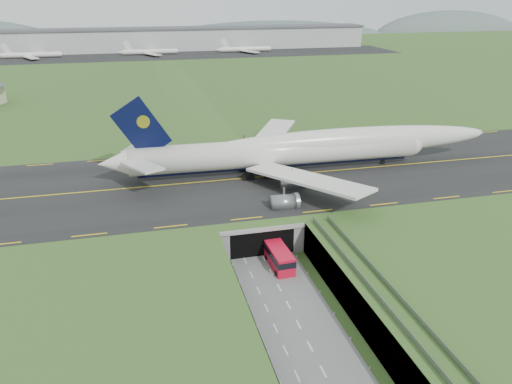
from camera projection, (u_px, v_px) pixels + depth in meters
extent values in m
plane|color=#2F4E1F|center=(274.00, 279.00, 84.63)|extent=(900.00, 900.00, 0.00)
cube|color=gray|center=(274.00, 264.00, 83.51)|extent=(800.00, 800.00, 6.00)
cube|color=slate|center=(287.00, 304.00, 77.85)|extent=(12.00, 75.00, 0.20)
cube|color=black|center=(234.00, 179.00, 112.04)|extent=(800.00, 44.00, 0.18)
cube|color=gray|center=(249.00, 206.00, 99.66)|extent=(16.00, 22.00, 1.00)
cube|color=gray|center=(214.00, 221.00, 99.04)|extent=(2.00, 22.00, 6.00)
cube|color=gray|center=(282.00, 214.00, 102.16)|extent=(2.00, 22.00, 6.00)
cube|color=black|center=(255.00, 230.00, 96.29)|extent=(12.00, 12.00, 5.00)
cube|color=#A8A8A3|center=(263.00, 229.00, 89.68)|extent=(17.00, 0.50, 0.80)
cube|color=#A8A8A3|center=(389.00, 303.00, 68.27)|extent=(3.00, 53.00, 0.50)
cube|color=gray|center=(380.00, 300.00, 67.67)|extent=(0.06, 53.00, 1.00)
cube|color=gray|center=(399.00, 297.00, 68.30)|extent=(0.06, 53.00, 1.00)
cylinder|color=#A8A8A3|center=(424.00, 367.00, 60.85)|extent=(0.90, 0.90, 5.60)
cylinder|color=#A8A8A3|center=(378.00, 311.00, 71.64)|extent=(0.90, 0.90, 5.60)
cylinder|color=#A8A8A3|center=(345.00, 269.00, 82.44)|extent=(0.90, 0.90, 5.60)
cylinder|color=silver|center=(277.00, 152.00, 114.32)|extent=(66.76, 7.67, 6.27)
sphere|color=silver|center=(410.00, 143.00, 121.12)|extent=(6.27, 6.27, 6.15)
cone|color=silver|center=(114.00, 163.00, 106.91)|extent=(6.98, 6.10, 5.96)
ellipsoid|color=silver|center=(351.00, 141.00, 117.46)|extent=(70.80, 7.25, 6.59)
ellipsoid|color=black|center=(406.00, 140.00, 120.62)|extent=(4.45, 2.84, 2.20)
cylinder|color=black|center=(277.00, 162.00, 115.23)|extent=(63.36, 3.96, 2.63)
cube|color=silver|center=(269.00, 138.00, 129.26)|extent=(21.08, 28.68, 2.64)
cube|color=silver|center=(141.00, 145.00, 114.21)|extent=(9.11, 11.57, 1.00)
cube|color=silver|center=(307.00, 179.00, 100.91)|extent=(20.16, 29.04, 2.64)
cube|color=silver|center=(142.00, 166.00, 100.92)|extent=(8.80, 11.62, 1.00)
cube|color=black|center=(142.00, 128.00, 105.46)|extent=(12.48, 0.85, 13.87)
cylinder|color=gold|center=(143.00, 121.00, 105.00)|extent=(2.76, 0.74, 2.74)
cylinder|color=slate|center=(270.00, 156.00, 124.39)|extent=(5.16, 3.34, 3.23)
cylinder|color=slate|center=(244.00, 146.00, 132.75)|extent=(5.16, 3.34, 3.23)
cylinder|color=slate|center=(291.00, 182.00, 107.55)|extent=(5.16, 3.34, 3.23)
cylinder|color=slate|center=(284.00, 203.00, 97.30)|extent=(5.16, 3.34, 3.23)
cylinder|color=black|center=(383.00, 162.00, 121.39)|extent=(1.09, 0.51, 1.08)
cube|color=black|center=(259.00, 171.00, 115.00)|extent=(6.02, 6.98, 1.37)
cube|color=red|center=(279.00, 258.00, 87.64)|extent=(3.45, 8.48, 3.35)
cube|color=black|center=(279.00, 255.00, 87.39)|extent=(3.52, 8.60, 1.12)
cube|color=black|center=(279.00, 265.00, 88.16)|extent=(3.20, 7.92, 0.56)
cylinder|color=black|center=(276.00, 273.00, 85.25)|extent=(0.43, 1.02, 1.00)
cylinder|color=black|center=(267.00, 258.00, 90.22)|extent=(0.43, 1.02, 1.00)
cylinder|color=black|center=(292.00, 271.00, 86.00)|extent=(0.43, 1.02, 1.00)
cylinder|color=black|center=(282.00, 256.00, 90.97)|extent=(0.43, 1.02, 1.00)
cube|color=#B2B2B2|center=(158.00, 40.00, 349.46)|extent=(300.00, 22.00, 15.00)
cube|color=#4C4C51|center=(157.00, 28.00, 346.64)|extent=(302.00, 24.00, 1.20)
cube|color=black|center=(161.00, 55.00, 325.23)|extent=(320.00, 50.00, 0.08)
cylinder|color=silver|center=(31.00, 55.00, 311.19)|extent=(34.00, 3.20, 3.20)
cylinder|color=silver|center=(150.00, 52.00, 327.45)|extent=(34.00, 3.20, 3.20)
cylinder|color=silver|center=(245.00, 49.00, 341.74)|extent=(34.00, 3.20, 3.20)
ellipsoid|color=#50615F|center=(272.00, 44.00, 499.74)|extent=(260.00, 91.00, 44.00)
ellipsoid|color=#50615F|center=(448.00, 39.00, 544.34)|extent=(180.00, 63.00, 60.00)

